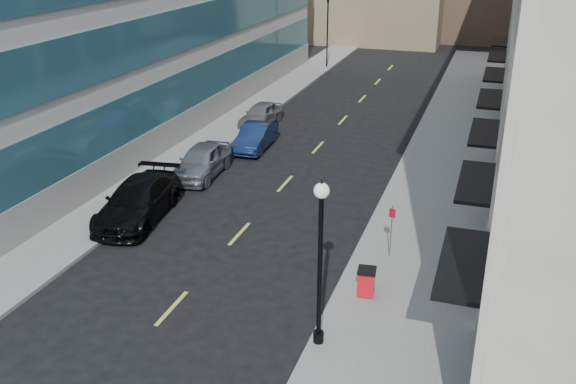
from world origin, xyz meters
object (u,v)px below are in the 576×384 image
Objects in this scene: car_blue_sedan at (256,137)px; lamppost at (320,251)px; car_grey_sedan at (261,114)px; car_black_pickup at (138,201)px; urn_planter at (449,251)px; sign_post at (392,224)px; traffic_signal at (328,3)px; car_silver_sedan at (202,161)px; trash_bin at (366,281)px.

lamppost is at bearing -66.25° from car_blue_sedan.
car_grey_sedan is 0.78× the size of lamppost.
car_black_pickup is at bearing -100.84° from car_blue_sedan.
car_grey_sedan reaches higher than urn_planter.
car_grey_sedan is at bearing 144.85° from sign_post.
car_blue_sedan is (2.13, -23.37, -4.99)m from traffic_signal.
urn_planter is at bearing -26.58° from car_silver_sedan.
car_silver_sedan is at bearing -87.81° from traffic_signal.
car_black_pickup is at bearing -85.49° from car_grey_sedan.
traffic_signal is 1.20× the size of car_black_pickup.
car_blue_sedan is 16.86m from trash_bin.
lamppost is at bearing -60.54° from car_grey_sedan.
car_blue_sedan is at bearing -84.80° from traffic_signal.
traffic_signal is 37.03m from urn_planter.
urn_planter is at bearing 63.38° from lamppost.
car_blue_sedan reaches higher than car_grey_sedan.
sign_post reaches higher than car_black_pickup.
urn_planter is at bearing -6.78° from car_black_pickup.
traffic_signal reaches higher than car_blue_sedan.
urn_planter is (13.40, 0.14, -0.28)m from car_black_pickup.
trash_bin is at bearing -44.04° from car_silver_sedan.
car_grey_sedan is at bearing 88.72° from car_silver_sedan.
car_black_pickup is 13.40m from urn_planter.
car_blue_sedan is at bearing 74.53° from car_silver_sedan.
urn_planter is at bearing -44.39° from car_blue_sedan.
car_black_pickup is 15.27m from car_grey_sedan.
car_black_pickup is 12.23m from lamppost.
car_silver_sedan is 15.73m from lamppost.
car_silver_sedan is at bearing 128.73° from lamppost.
car_silver_sedan reaches higher than trash_bin.
traffic_signal is 6.82× the size of trash_bin.
trash_bin is at bearing -125.71° from urn_planter.
car_grey_sedan is at bearing 113.76° from trash_bin.
lamppost is 2.48× the size of sign_post.
sign_post is at bearing -51.34° from car_blue_sedan.
traffic_signal is 28.77m from car_silver_sedan.
car_grey_sedan is 6.07× the size of urn_planter.
lamppost reaches higher than car_silver_sedan.
traffic_signal is 1.29× the size of lamppost.
lamppost reaches higher than car_grey_sedan.
traffic_signal is 19.40m from car_grey_sedan.
car_black_pickup is 5.69× the size of trash_bin.
lamppost is (10.10, -21.71, 2.60)m from car_grey_sedan.
sign_post reaches higher than car_grey_sedan.
car_black_pickup reaches higher than urn_planter.
car_black_pickup is 1.21× the size of car_silver_sedan.
car_black_pickup is 8.45× the size of urn_planter.
car_black_pickup is 11.41m from trash_bin.
car_grey_sedan is 1.92× the size of sign_post.
car_black_pickup is 1.08× the size of lamppost.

